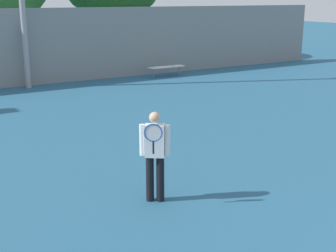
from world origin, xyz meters
The scene contains 3 objects.
tennis_player centered at (-2.00, 4.97, 0.91)m, with size 0.52×0.51×1.62m.
bench_courtside_near centered at (5.20, 16.48, 0.42)m, with size 1.71×0.40×0.46m.
back_fence centered at (0.00, 17.43, 1.54)m, with size 29.68×0.06×3.09m.
Camera 1 is at (-5.79, -1.69, 3.49)m, focal length 50.00 mm.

